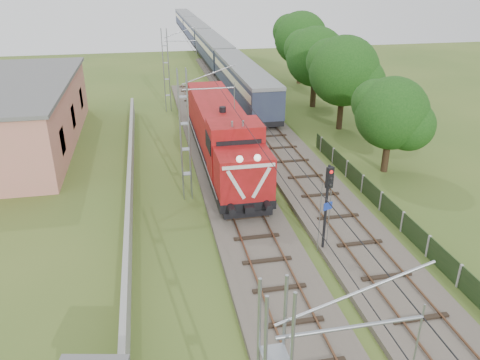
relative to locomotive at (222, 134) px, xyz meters
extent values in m
plane|color=#3E5921|center=(0.00, -16.91, -2.37)|extent=(140.00, 140.00, 0.00)
cube|color=#6B6054|center=(0.00, -9.91, -2.22)|extent=(4.20, 70.00, 0.30)
cube|color=black|center=(0.00, -9.91, -2.02)|extent=(2.40, 70.00, 0.10)
cube|color=brown|center=(-0.85, -9.91, -1.94)|extent=(0.08, 70.00, 0.05)
cube|color=brown|center=(0.85, -9.91, -1.94)|extent=(0.08, 70.00, 0.05)
cube|color=#6B6054|center=(5.00, 3.09, -2.22)|extent=(4.20, 80.00, 0.30)
cube|color=black|center=(5.00, 3.09, -2.02)|extent=(2.40, 80.00, 0.10)
cube|color=brown|center=(4.15, 3.09, -1.94)|extent=(0.08, 80.00, 0.05)
cube|color=brown|center=(5.85, 3.09, -1.94)|extent=(0.08, 80.00, 0.05)
cylinder|color=gray|center=(-1.50, -24.91, 4.43)|extent=(3.00, 0.08, 0.08)
cylinder|color=gray|center=(-1.50, -4.91, 4.43)|extent=(3.00, 0.08, 0.08)
cylinder|color=gray|center=(-1.50, 15.09, 4.43)|extent=(3.00, 0.08, 0.08)
cylinder|color=black|center=(0.00, -4.91, 3.13)|extent=(0.03, 70.00, 0.03)
cylinder|color=black|center=(0.00, -4.91, 4.43)|extent=(0.03, 70.00, 0.03)
cube|color=#9E9E99|center=(-6.50, -4.91, -1.62)|extent=(0.25, 40.00, 1.50)
cube|color=#D37B71|center=(-15.00, 7.09, 0.13)|extent=(8.00, 20.00, 5.00)
cube|color=#606060|center=(-15.00, 7.09, 2.73)|extent=(8.40, 20.40, 0.25)
cube|color=black|center=(-11.05, 1.09, -0.17)|extent=(0.10, 1.60, 1.80)
cube|color=black|center=(-11.05, 7.09, -0.17)|extent=(0.10, 1.60, 1.80)
cube|color=black|center=(-11.05, 13.09, -0.17)|extent=(0.10, 1.60, 1.80)
cube|color=black|center=(8.00, -13.91, -1.77)|extent=(0.05, 32.00, 1.15)
cube|color=#9E9E99|center=(8.00, 1.09, -1.77)|extent=(0.12, 0.12, 1.20)
cube|color=black|center=(0.00, 0.13, -1.33)|extent=(3.21, 18.19, 0.53)
cube|color=black|center=(0.00, -5.75, -1.65)|extent=(2.35, 3.85, 0.53)
cube|color=black|center=(0.00, 6.02, -1.65)|extent=(2.35, 3.85, 0.53)
cube|color=black|center=(0.00, -8.86, -1.76)|extent=(2.78, 0.27, 0.37)
cube|color=#B01319|center=(0.00, -7.63, 0.17)|extent=(3.10, 2.67, 2.46)
sphere|color=white|center=(-0.48, -8.91, 1.56)|extent=(0.39, 0.39, 0.39)
sphere|color=white|center=(0.48, -8.91, 1.56)|extent=(0.39, 0.39, 0.39)
cube|color=silver|center=(-0.70, -8.98, 0.12)|extent=(1.07, 0.06, 1.79)
cube|color=silver|center=(0.70, -8.98, 0.12)|extent=(1.07, 0.06, 1.79)
cube|color=silver|center=(0.00, -8.98, 1.13)|extent=(2.89, 0.06, 0.19)
cube|color=#B01319|center=(0.00, -5.00, 0.65)|extent=(3.21, 2.57, 3.42)
cube|color=black|center=(0.00, -6.31, 1.19)|extent=(2.67, 0.06, 0.96)
cube|color=#B01319|center=(0.00, 2.75, 0.33)|extent=(3.00, 12.95, 2.78)
cylinder|color=black|center=(0.00, -0.51, 1.88)|extent=(0.47, 0.47, 0.43)
cylinder|color=gray|center=(-0.32, -5.86, 2.52)|extent=(0.13, 0.13, 0.37)
cylinder|color=gray|center=(0.32, -5.86, 2.52)|extent=(0.13, 0.13, 0.37)
cube|color=black|center=(5.00, 16.55, -1.48)|extent=(2.80, 21.25, 0.48)
cube|color=#2C374A|center=(5.00, 16.55, 0.06)|extent=(2.90, 21.25, 2.61)
cube|color=beige|center=(5.00, 16.55, 0.55)|extent=(2.94, 20.40, 0.72)
cube|color=slate|center=(5.00, 16.55, 1.51)|extent=(2.95, 21.25, 0.34)
cube|color=black|center=(5.00, 38.77, -1.48)|extent=(2.80, 21.25, 0.48)
cube|color=#2C374A|center=(5.00, 38.77, 0.06)|extent=(2.90, 21.25, 2.61)
cube|color=beige|center=(5.00, 38.77, 0.55)|extent=(2.94, 20.40, 0.72)
cube|color=slate|center=(5.00, 38.77, 1.51)|extent=(2.95, 21.25, 0.34)
cube|color=black|center=(5.00, 60.98, -1.48)|extent=(2.80, 21.25, 0.48)
cube|color=#2C374A|center=(5.00, 60.98, 0.06)|extent=(2.90, 21.25, 2.61)
cube|color=beige|center=(5.00, 60.98, 0.55)|extent=(2.94, 20.40, 0.72)
cube|color=slate|center=(5.00, 60.98, 1.51)|extent=(2.95, 21.25, 0.34)
cube|color=black|center=(5.00, 83.20, -1.48)|extent=(2.80, 21.25, 0.48)
cube|color=#2C374A|center=(5.00, 83.20, 0.06)|extent=(2.90, 21.25, 2.61)
cube|color=beige|center=(5.00, 83.20, 0.55)|extent=(2.94, 20.40, 0.72)
cube|color=slate|center=(5.00, 83.20, 1.51)|extent=(2.95, 21.25, 0.34)
cylinder|color=black|center=(3.06, -12.50, 0.01)|extent=(0.13, 0.13, 4.75)
cube|color=black|center=(3.06, -12.64, 1.82)|extent=(0.39, 0.31, 1.05)
sphere|color=red|center=(3.06, -12.75, 2.15)|extent=(0.17, 0.17, 0.17)
sphere|color=black|center=(3.06, -12.75, 1.82)|extent=(0.17, 0.17, 0.17)
sphere|color=black|center=(3.06, -12.75, 1.48)|extent=(0.17, 0.17, 0.17)
cube|color=#193198|center=(3.11, -12.61, 0.29)|extent=(0.51, 0.23, 0.38)
cylinder|color=#3D2B19|center=(11.02, -3.48, -0.87)|extent=(0.48, 0.48, 3.00)
sphere|color=#143E10|center=(11.02, -3.48, 1.86)|extent=(4.91, 4.91, 4.91)
sphere|color=#143E10|center=(12.00, -4.22, 1.18)|extent=(3.44, 3.44, 3.44)
sphere|color=#143E10|center=(10.16, -2.62, 2.41)|extent=(3.19, 3.19, 3.19)
cylinder|color=#3D2B19|center=(11.62, 6.24, -0.54)|extent=(0.51, 0.51, 3.65)
sphere|color=#143E10|center=(11.62, 6.24, 2.78)|extent=(5.97, 5.97, 5.97)
sphere|color=#143E10|center=(12.81, 5.35, 1.95)|extent=(4.18, 4.18, 4.18)
sphere|color=#143E10|center=(10.57, 7.29, 3.44)|extent=(3.88, 3.88, 3.88)
cylinder|color=#3D2B19|center=(11.80, 13.81, -0.56)|extent=(0.58, 0.58, 3.62)
sphere|color=#143E10|center=(11.80, 13.81, 2.73)|extent=(5.92, 5.92, 5.92)
sphere|color=#143E10|center=(12.98, 12.92, 1.91)|extent=(4.14, 4.14, 4.14)
sphere|color=#143E10|center=(10.76, 14.84, 3.39)|extent=(3.85, 3.85, 3.85)
cylinder|color=#3D2B19|center=(13.73, 24.54, -0.43)|extent=(0.49, 0.49, 3.88)
sphere|color=#143E10|center=(13.73, 24.54, 3.10)|extent=(6.34, 6.34, 6.34)
sphere|color=#143E10|center=(15.00, 23.58, 2.21)|extent=(4.44, 4.44, 4.44)
sphere|color=#143E10|center=(12.62, 25.65, 3.80)|extent=(4.12, 4.12, 4.12)
camera|label=1|loc=(-4.95, -31.34, 10.67)|focal=35.00mm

